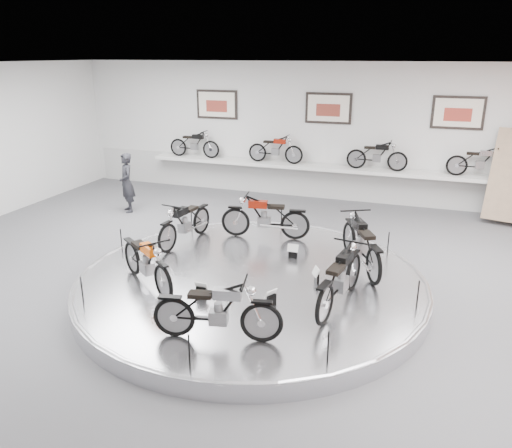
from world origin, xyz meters
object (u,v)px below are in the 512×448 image
(bike_e, at_px, (217,310))
(visitor, at_px, (127,183))
(bike_a, at_px, (361,243))
(bike_f, at_px, (340,278))
(bike_d, at_px, (146,261))
(shelf, at_px, (324,168))
(bike_b, at_px, (265,217))
(display_platform, at_px, (251,284))
(bike_c, at_px, (185,222))

(bike_e, distance_m, visitor, 7.72)
(bike_a, bearing_deg, bike_f, 149.41)
(bike_d, distance_m, bike_e, 2.19)
(shelf, distance_m, bike_e, 8.58)
(shelf, distance_m, visitor, 5.68)
(bike_a, xyz_separation_m, bike_d, (-3.42, -2.02, -0.04))
(bike_d, xyz_separation_m, bike_e, (1.85, -1.18, -0.01))
(bike_b, bearing_deg, shelf, -104.29)
(visitor, bearing_deg, bike_f, 13.09)
(bike_b, bearing_deg, bike_f, 119.94)
(bike_a, distance_m, bike_d, 3.97)
(display_platform, height_order, bike_f, bike_f)
(bike_a, distance_m, visitor, 7.21)
(display_platform, xyz_separation_m, bike_e, (0.27, -2.17, 0.62))
(bike_c, relative_size, bike_e, 1.01)
(visitor, bearing_deg, bike_c, 6.42)
(shelf, bearing_deg, bike_c, -110.24)
(visitor, bearing_deg, bike_b, 26.38)
(shelf, xyz_separation_m, bike_f, (1.73, -6.99, -0.20))
(bike_c, bearing_deg, bike_f, 72.08)
(shelf, bearing_deg, visitor, -149.95)
(bike_b, distance_m, bike_e, 4.25)
(bike_c, bearing_deg, bike_b, 127.07)
(bike_d, height_order, bike_f, bike_f)
(bike_a, bearing_deg, bike_e, 127.02)
(bike_a, xyz_separation_m, bike_f, (-0.11, -1.63, -0.02))
(shelf, relative_size, bike_f, 6.48)
(shelf, bearing_deg, bike_f, -76.09)
(shelf, relative_size, visitor, 6.70)
(bike_b, bearing_deg, display_platform, 91.93)
(bike_a, height_order, bike_b, bike_a)
(display_platform, distance_m, visitor, 6.10)
(shelf, distance_m, bike_b, 4.39)
(bike_a, xyz_separation_m, bike_c, (-3.77, 0.13, -0.05))
(shelf, bearing_deg, bike_d, -102.09)
(display_platform, distance_m, bike_f, 1.94)
(bike_c, relative_size, bike_f, 0.95)
(display_platform, bearing_deg, shelf, 90.00)
(bike_b, xyz_separation_m, bike_c, (-1.53, -0.86, -0.02))
(display_platform, distance_m, bike_a, 2.21)
(bike_a, distance_m, bike_e, 3.57)
(display_platform, bearing_deg, bike_d, -148.08)
(bike_e, bearing_deg, bike_b, 86.75)
(bike_e, bearing_deg, display_platform, 84.77)
(shelf, relative_size, bike_b, 6.55)
(bike_f, bearing_deg, bike_d, 106.37)
(display_platform, xyz_separation_m, bike_f, (1.73, -0.59, 0.65))
(bike_b, relative_size, visitor, 1.02)
(bike_d, xyz_separation_m, visitor, (-3.33, 4.54, 0.04))
(bike_a, relative_size, visitor, 1.08)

